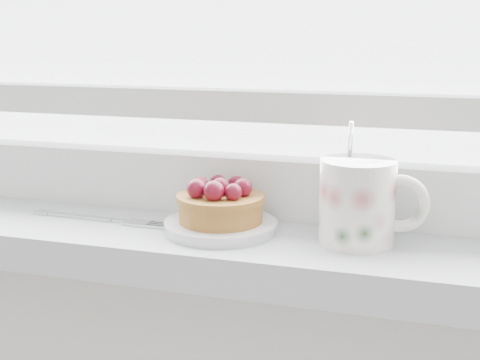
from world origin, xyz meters
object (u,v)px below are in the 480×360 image
at_px(raspberry_tart, 220,203).
at_px(fork, 101,219).
at_px(saucer, 221,226).
at_px(floral_mug, 360,200).

height_order(raspberry_tart, fork, raspberry_tart).
relative_size(saucer, fork, 0.69).
xyz_separation_m(raspberry_tart, fork, (-0.15, 0.00, -0.03)).
xyz_separation_m(raspberry_tart, floral_mug, (0.15, 0.01, 0.01)).
relative_size(raspberry_tart, fork, 0.53).
bearing_deg(raspberry_tart, fork, 179.54).
relative_size(saucer, floral_mug, 0.98).
xyz_separation_m(saucer, raspberry_tart, (-0.00, -0.00, 0.03)).
bearing_deg(floral_mug, saucer, -178.23).
bearing_deg(raspberry_tart, floral_mug, 1.92).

